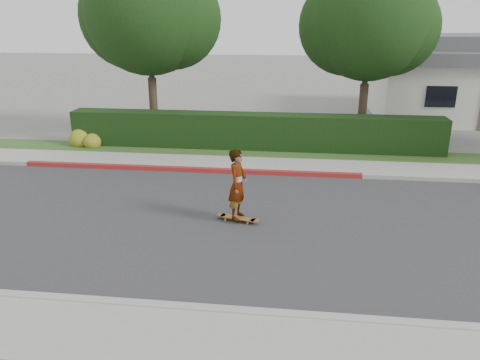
# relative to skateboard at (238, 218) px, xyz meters

# --- Properties ---
(ground) EXTENTS (120.00, 120.00, 0.00)m
(ground) POSITION_rel_skateboard_xyz_m (2.73, -0.04, -0.10)
(ground) COLOR slate
(ground) RESTS_ON ground
(road) EXTENTS (60.00, 8.00, 0.01)m
(road) POSITION_rel_skateboard_xyz_m (2.73, -0.04, -0.10)
(road) COLOR #2D2D30
(road) RESTS_ON ground
(curb_near) EXTENTS (60.00, 0.20, 0.15)m
(curb_near) POSITION_rel_skateboard_xyz_m (2.73, -4.14, -0.03)
(curb_near) COLOR #9E9E99
(curb_near) RESTS_ON ground
(sidewalk_near) EXTENTS (60.00, 1.60, 0.12)m
(sidewalk_near) POSITION_rel_skateboard_xyz_m (2.73, -5.04, -0.04)
(sidewalk_near) COLOR gray
(sidewalk_near) RESTS_ON ground
(curb_far) EXTENTS (60.00, 0.20, 0.15)m
(curb_far) POSITION_rel_skateboard_xyz_m (2.73, 4.06, -0.03)
(curb_far) COLOR #9E9E99
(curb_far) RESTS_ON ground
(curb_red_section) EXTENTS (12.00, 0.21, 0.15)m
(curb_red_section) POSITION_rel_skateboard_xyz_m (-2.27, 4.06, -0.03)
(curb_red_section) COLOR maroon
(curb_red_section) RESTS_ON ground
(sidewalk_far) EXTENTS (60.00, 1.60, 0.12)m
(sidewalk_far) POSITION_rel_skateboard_xyz_m (2.73, 4.96, -0.04)
(sidewalk_far) COLOR gray
(sidewalk_far) RESTS_ON ground
(planting_strip) EXTENTS (60.00, 1.60, 0.10)m
(planting_strip) POSITION_rel_skateboard_xyz_m (2.73, 6.56, -0.05)
(planting_strip) COLOR #2D4C1E
(planting_strip) RESTS_ON ground
(hedge) EXTENTS (15.00, 1.00, 1.50)m
(hedge) POSITION_rel_skateboard_xyz_m (-0.27, 7.16, 0.65)
(hedge) COLOR black
(hedge) RESTS_ON ground
(flowering_shrub) EXTENTS (1.40, 1.00, 0.90)m
(flowering_shrub) POSITION_rel_skateboard_xyz_m (-7.28, 6.70, 0.23)
(flowering_shrub) COLOR #2D4C19
(flowering_shrub) RESTS_ON ground
(tree_left) EXTENTS (5.99, 5.21, 8.00)m
(tree_left) POSITION_rel_skateboard_xyz_m (-4.78, 8.65, 5.16)
(tree_left) COLOR #33261C
(tree_left) RESTS_ON ground
(tree_center) EXTENTS (5.66, 4.84, 7.44)m
(tree_center) POSITION_rel_skateboard_xyz_m (4.22, 9.15, 4.80)
(tree_center) COLOR #33261C
(tree_center) RESTS_ON ground
(house) EXTENTS (10.60, 8.60, 4.30)m
(house) POSITION_rel_skateboard_xyz_m (10.73, 15.96, 1.99)
(house) COLOR beige
(house) RESTS_ON ground
(skateboard) EXTENTS (1.20, 0.53, 0.11)m
(skateboard) POSITION_rel_skateboard_xyz_m (0.00, 0.00, 0.00)
(skateboard) COLOR #B05630
(skateboard) RESTS_ON ground
(skateboarder) EXTENTS (0.59, 0.77, 1.86)m
(skateboarder) POSITION_rel_skateboard_xyz_m (0.00, 0.00, 0.95)
(skateboarder) COLOR white
(skateboarder) RESTS_ON skateboard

